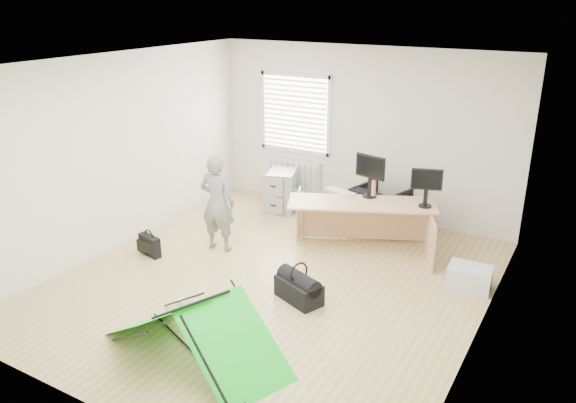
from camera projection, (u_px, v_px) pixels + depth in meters
The scene contains 18 objects.
ground at pixel (272, 281), 7.10m from camera, with size 5.50×5.50×0.00m, color tan.
back_wall at pixel (362, 133), 8.86m from camera, with size 5.00×0.02×2.70m, color silver.
window at pixel (295, 113), 9.33m from camera, with size 1.20×0.06×1.20m, color silver.
radiator at pixel (294, 177), 9.68m from camera, with size 1.00×0.12×0.60m, color silver.
desk at pixel (361, 225), 7.92m from camera, with size 2.04×0.65×0.69m, color tan.
filing_cabinet at pixel (282, 190), 9.35m from camera, with size 0.44×0.58×0.68m, color #9A9E9F.
monitor_left at pixel (370, 182), 7.94m from camera, with size 0.47×0.10×0.45m, color black.
monitor_right at pixel (426, 193), 7.58m from camera, with size 0.41×0.09×0.40m, color black.
keyboard at pixel (341, 191), 8.20m from camera, with size 0.47×0.16×0.02m, color beige.
thermos at pixel (373, 189), 7.97m from camera, with size 0.07×0.07×0.25m, color #C66F75.
office_chair at pixel (380, 207), 8.63m from camera, with size 0.71×0.73×0.67m, color black.
person at pixel (217, 203), 7.77m from camera, with size 0.51×0.33×1.40m, color slate.
kite at pixel (194, 331), 5.53m from camera, with size 1.93×0.84×0.60m, color #14D925, non-canonical shape.
storage_crate at pixel (470, 277), 6.89m from camera, with size 0.51×0.36×0.29m, color silver.
tote_bag at pixel (296, 200), 9.36m from camera, with size 0.30×0.13×0.36m, color teal.
laptop_bag at pixel (150, 245), 7.77m from camera, with size 0.38×0.11×0.29m, color black.
white_box at pixel (182, 303), 6.50m from camera, with size 0.09×0.09×0.09m, color silver.
duffel_bag at pixel (299, 290), 6.62m from camera, with size 0.59×0.30×0.26m, color black.
Camera 1 is at (3.34, -5.36, 3.42)m, focal length 35.00 mm.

